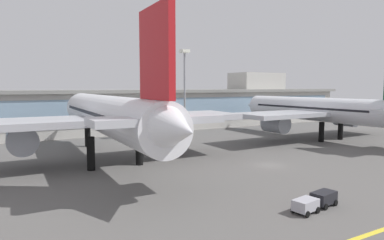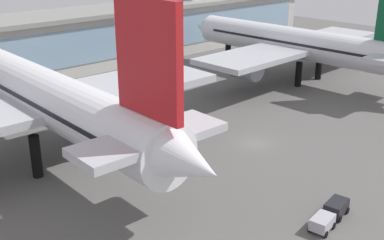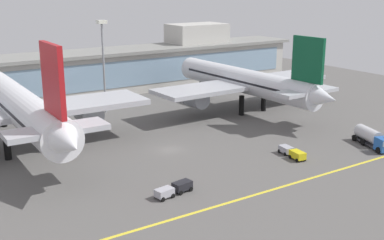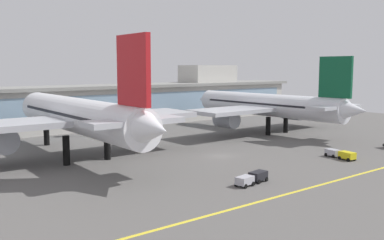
{
  "view_description": "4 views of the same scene",
  "coord_description": "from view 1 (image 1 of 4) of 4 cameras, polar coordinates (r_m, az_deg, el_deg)",
  "views": [
    {
      "loc": [
        -34.57,
        -37.73,
        11.61
      ],
      "look_at": [
        -9.46,
        6.74,
        6.64
      ],
      "focal_mm": 32.02,
      "sensor_mm": 36.0,
      "label": 1
    },
    {
      "loc": [
        -43.23,
        -34.98,
        23.79
      ],
      "look_at": [
        -8.75,
        2.1,
        4.74
      ],
      "focal_mm": 45.33,
      "sensor_mm": 36.0,
      "label": 2
    },
    {
      "loc": [
        -39.79,
        -67.45,
        26.89
      ],
      "look_at": [
        5.92,
        2.07,
        3.81
      ],
      "focal_mm": 45.99,
      "sensor_mm": 36.0,
      "label": 3
    },
    {
      "loc": [
        -50.03,
        -55.53,
        15.38
      ],
      "look_at": [
        -3.15,
        4.11,
        6.22
      ],
      "focal_mm": 40.85,
      "sensor_mm": 36.0,
      "label": 4
    }
  ],
  "objects": [
    {
      "name": "airliner_near_right",
      "position": [
        81.02,
        20.64,
        1.54
      ],
      "size": [
        42.19,
        49.74,
        17.6
      ],
      "rotation": [
        0.0,
        0.0,
        1.6
      ],
      "color": "black",
      "rests_on": "ground"
    },
    {
      "name": "ground_plane",
      "position": [
        52.48,
        12.82,
        -7.36
      ],
      "size": [
        181.05,
        181.05,
        0.0
      ],
      "primitive_type": "plane",
      "color": "#5B5956"
    },
    {
      "name": "terminal_building",
      "position": [
        92.98,
        -6.21,
        2.0
      ],
      "size": [
        132.32,
        14.0,
        16.04
      ],
      "color": "beige",
      "rests_on": "ground"
    },
    {
      "name": "apron_light_mast_east",
      "position": [
        75.75,
        -1.24,
        6.8
      ],
      "size": [
        1.8,
        1.8,
        19.68
      ],
      "color": "gray",
      "rests_on": "ground"
    },
    {
      "name": "service_truck_far",
      "position": [
        35.43,
        19.89,
        -12.56
      ],
      "size": [
        5.77,
        2.55,
        1.4
      ],
      "rotation": [
        0.0,
        0.0,
        0.16
      ],
      "color": "black",
      "rests_on": "ground"
    },
    {
      "name": "airliner_near_left",
      "position": [
        52.94,
        -13.59,
        0.63
      ],
      "size": [
        42.55,
        52.8,
        19.69
      ],
      "rotation": [
        0.0,
        0.0,
        1.55
      ],
      "color": "black",
      "rests_on": "ground"
    }
  ]
}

